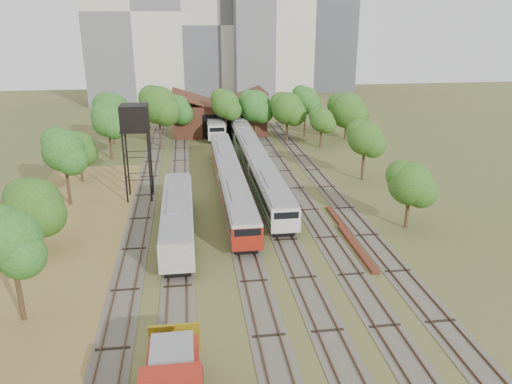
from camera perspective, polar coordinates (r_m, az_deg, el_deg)
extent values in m
plane|color=#475123|center=(37.86, 3.50, -12.33)|extent=(240.00, 240.00, 0.00)
cube|color=brown|center=(45.66, -21.63, -7.87)|extent=(14.00, 60.00, 0.04)
cube|color=#4C473D|center=(60.14, -12.55, -0.36)|extent=(2.60, 80.00, 0.06)
cube|color=#472D1E|center=(60.18, -13.23, -0.31)|extent=(0.08, 80.00, 0.14)
cube|color=#472D1E|center=(60.05, -11.87, -0.25)|extent=(0.08, 80.00, 0.14)
cube|color=#4C473D|center=(59.92, -8.74, -0.19)|extent=(2.60, 80.00, 0.06)
cube|color=#472D1E|center=(59.91, -9.43, -0.14)|extent=(0.08, 80.00, 0.14)
cube|color=#472D1E|center=(59.88, -8.06, -0.07)|extent=(0.08, 80.00, 0.14)
cube|color=#4C473D|center=(60.08, -3.02, 0.08)|extent=(2.60, 80.00, 0.06)
cube|color=#472D1E|center=(60.00, -3.70, 0.13)|extent=(0.08, 80.00, 0.14)
cube|color=#472D1E|center=(60.11, -2.34, 0.19)|extent=(0.08, 80.00, 0.14)
cube|color=#4C473D|center=(60.52, 0.76, 0.25)|extent=(2.60, 80.00, 0.06)
cube|color=#472D1E|center=(60.40, 0.09, 0.30)|extent=(0.08, 80.00, 0.14)
cube|color=#472D1E|center=(60.60, 1.43, 0.36)|extent=(0.08, 80.00, 0.14)
cube|color=#4C473D|center=(61.22, 4.46, 0.42)|extent=(2.60, 80.00, 0.06)
cube|color=#472D1E|center=(61.05, 3.81, 0.47)|extent=(0.08, 80.00, 0.14)
cube|color=#472D1E|center=(61.35, 5.12, 0.53)|extent=(0.08, 80.00, 0.14)
cube|color=#4C473D|center=(62.17, 8.07, 0.58)|extent=(2.60, 80.00, 0.06)
cube|color=#472D1E|center=(61.96, 7.43, 0.63)|extent=(0.08, 80.00, 0.14)
cube|color=#472D1E|center=(62.34, 8.71, 0.69)|extent=(0.08, 80.00, 0.14)
cube|color=black|center=(51.33, -2.11, -2.95)|extent=(2.06, 15.64, 0.75)
cube|color=beige|center=(50.76, -2.13, -1.34)|extent=(2.71, 17.00, 2.34)
cube|color=black|center=(50.66, -2.14, -1.05)|extent=(2.77, 15.64, 0.80)
cube|color=slate|center=(50.30, -2.15, 0.08)|extent=(2.50, 16.66, 0.34)
cube|color=maroon|center=(51.00, -2.12, -2.03)|extent=(2.77, 16.66, 0.42)
cube|color=maroon|center=(43.06, -0.97, -5.44)|extent=(2.75, 0.25, 2.11)
cube|color=black|center=(67.78, -3.63, 2.63)|extent=(2.06, 15.64, 0.75)
cube|color=beige|center=(67.35, -3.66, 3.89)|extent=(2.71, 17.00, 2.34)
cube|color=black|center=(67.28, -3.67, 4.12)|extent=(2.77, 15.64, 0.80)
cube|color=slate|center=(67.01, -3.69, 4.99)|extent=(2.50, 16.66, 0.34)
cube|color=maroon|center=(67.53, -3.65, 3.36)|extent=(2.77, 16.66, 0.42)
cube|color=black|center=(54.79, 1.71, -1.46)|extent=(2.09, 15.64, 0.76)
cube|color=beige|center=(54.25, 1.73, 0.09)|extent=(2.76, 17.00, 2.38)
cube|color=black|center=(54.15, 1.73, 0.37)|extent=(2.82, 15.64, 0.81)
cube|color=slate|center=(53.81, 1.74, 1.45)|extent=(2.54, 16.66, 0.34)
cube|color=#175D1F|center=(54.47, 1.72, -0.58)|extent=(2.82, 16.66, 0.43)
cube|color=beige|center=(46.54, 3.45, -3.46)|extent=(2.80, 0.25, 2.14)
cube|color=black|center=(71.23, -0.62, 3.51)|extent=(2.09, 15.64, 0.76)
cube|color=beige|center=(70.82, -0.63, 4.73)|extent=(2.76, 17.00, 2.38)
cube|color=black|center=(70.75, -0.63, 4.95)|extent=(2.82, 15.64, 0.81)
cube|color=slate|center=(70.49, -0.63, 5.80)|extent=(2.54, 16.66, 0.34)
cube|color=#175D1F|center=(70.99, -0.62, 4.21)|extent=(2.82, 16.66, 0.43)
cube|color=black|center=(88.08, -2.08, 6.60)|extent=(2.09, 15.64, 0.76)
cube|color=beige|center=(87.75, -2.09, 7.60)|extent=(2.76, 17.00, 2.38)
cube|color=black|center=(87.69, -2.09, 7.78)|extent=(2.82, 15.64, 0.81)
cube|color=slate|center=(87.48, -2.10, 8.47)|extent=(2.54, 16.66, 0.34)
cube|color=#175D1F|center=(87.89, -2.09, 7.17)|extent=(2.82, 16.66, 0.43)
cube|color=black|center=(89.78, -4.77, 6.80)|extent=(2.16, 14.72, 0.79)
cube|color=beige|center=(89.44, -4.80, 7.81)|extent=(2.85, 16.00, 2.46)
cube|color=black|center=(89.38, -4.81, 8.00)|extent=(2.91, 14.72, 0.84)
cube|color=slate|center=(89.17, -4.83, 8.70)|extent=(2.62, 15.68, 0.35)
cube|color=#175D1F|center=(89.58, -4.79, 7.38)|extent=(2.91, 15.68, 0.44)
cube|color=beige|center=(81.71, -4.47, 6.62)|extent=(2.89, 0.25, 2.21)
cube|color=maroon|center=(28.73, -9.38, -19.82)|extent=(2.79, 4.40, 1.68)
cube|color=gold|center=(31.27, -9.27, -16.26)|extent=(3.02, 0.20, 2.01)
cube|color=slate|center=(26.97, -9.63, -17.85)|extent=(2.23, 3.60, 0.22)
cube|color=black|center=(48.47, -8.85, -4.56)|extent=(2.18, 16.56, 0.79)
cube|color=gray|center=(47.84, -8.95, -2.77)|extent=(2.87, 18.00, 2.47)
cube|color=black|center=(47.73, -8.97, -2.44)|extent=(2.93, 16.56, 0.84)
cube|color=slate|center=(47.33, -9.04, -1.18)|extent=(2.64, 17.64, 0.36)
cylinder|color=black|center=(57.06, -14.75, 2.56)|extent=(0.20, 0.20, 7.95)
cylinder|color=black|center=(56.78, -12.06, 2.69)|extent=(0.20, 0.20, 7.95)
cylinder|color=black|center=(59.62, -14.48, 3.30)|extent=(0.20, 0.20, 7.95)
cylinder|color=black|center=(59.36, -11.90, 3.43)|extent=(0.20, 0.20, 7.95)
cube|color=black|center=(57.21, -13.61, 6.92)|extent=(3.13, 3.13, 0.20)
cube|color=black|center=(56.93, -13.73, 8.33)|extent=(2.98, 2.98, 2.68)
cube|color=#5E281A|center=(46.30, 11.42, -6.23)|extent=(0.65, 9.71, 0.32)
cube|color=#5E281A|center=(51.67, 9.46, -3.36)|extent=(0.51, 8.14, 0.26)
cube|color=#3D1C16|center=(91.32, -4.26, 8.54)|extent=(16.00, 11.00, 5.50)
cube|color=#3D1C16|center=(90.58, -6.88, 10.51)|extent=(8.45, 11.55, 2.96)
cube|color=#3D1C16|center=(91.08, -1.76, 10.69)|extent=(8.45, 11.55, 2.96)
cube|color=black|center=(86.09, -4.00, 7.50)|extent=(6.40, 0.15, 4.12)
cylinder|color=#382616|center=(38.10, -25.46, -10.05)|extent=(0.36, 0.36, 4.74)
sphere|color=#264B14|center=(36.56, -26.29, -5.01)|extent=(4.12, 4.12, 4.12)
cylinder|color=#382616|center=(48.62, -23.67, -4.34)|extent=(0.36, 0.36, 3.34)
sphere|color=#264B14|center=(47.71, -24.09, -1.49)|extent=(5.06, 5.06, 5.06)
cylinder|color=#382616|center=(58.87, -20.69, 0.88)|extent=(0.36, 0.36, 4.90)
sphere|color=#264B14|center=(57.87, -21.14, 4.44)|extent=(4.55, 4.55, 4.55)
cylinder|color=#382616|center=(66.90, -19.35, 2.55)|extent=(0.36, 0.36, 3.48)
sphere|color=#264B14|center=(66.22, -19.61, 4.78)|extent=(4.14, 4.14, 4.14)
cylinder|color=#382616|center=(76.64, -16.30, 5.30)|extent=(0.36, 0.36, 4.46)
sphere|color=#264B14|center=(75.92, -16.55, 7.82)|extent=(4.72, 4.72, 4.72)
cylinder|color=#382616|center=(85.43, -15.99, 6.70)|extent=(0.36, 0.36, 4.39)
sphere|color=#264B14|center=(84.79, -16.21, 8.94)|extent=(5.78, 5.78, 5.78)
cylinder|color=#382616|center=(81.75, -10.91, 6.89)|extent=(0.36, 0.36, 5.32)
sphere|color=#264B14|center=(80.98, -11.09, 9.72)|extent=(5.95, 5.95, 5.95)
cylinder|color=#382616|center=(86.33, -8.94, 7.25)|extent=(0.36, 0.36, 4.12)
sphere|color=#264B14|center=(85.73, -9.05, 9.33)|extent=(4.77, 4.77, 4.77)
cylinder|color=#382616|center=(84.29, -3.46, 7.43)|extent=(0.36, 0.36, 4.91)
sphere|color=#264B14|center=(83.59, -3.52, 9.98)|extent=(4.58, 4.58, 4.58)
cylinder|color=#382616|center=(86.50, -0.11, 7.59)|extent=(0.36, 0.36, 4.35)
sphere|color=#264B14|center=(85.88, -0.11, 9.79)|extent=(5.43, 5.43, 5.43)
cylinder|color=#382616|center=(84.30, 3.55, 7.25)|extent=(0.36, 0.36, 4.38)
sphere|color=#264B14|center=(83.66, 3.60, 9.52)|extent=(5.35, 5.35, 5.35)
cylinder|color=#382616|center=(87.97, 5.62, 7.94)|extent=(0.36, 0.36, 5.08)
sphere|color=#264B14|center=(87.28, 5.71, 10.46)|extent=(4.36, 4.36, 4.36)
cylinder|color=#382616|center=(87.23, 10.22, 7.24)|extent=(0.36, 0.36, 3.92)
sphere|color=#264B14|center=(86.66, 10.34, 9.20)|extent=(6.05, 6.05, 6.05)
cylinder|color=#382616|center=(51.36, 16.91, -2.05)|extent=(0.36, 0.36, 3.69)
sphere|color=#264B14|center=(50.43, 17.22, 0.97)|extent=(4.31, 4.31, 4.31)
cylinder|color=#382616|center=(65.18, 12.14, 3.19)|extent=(0.36, 0.36, 4.35)
sphere|color=#264B14|center=(64.35, 12.35, 6.06)|extent=(4.34, 4.34, 4.34)
cylinder|color=#382616|center=(80.84, 7.43, 6.28)|extent=(0.36, 0.36, 3.51)
sphere|color=#264B14|center=(80.27, 7.52, 8.16)|extent=(3.80, 3.80, 3.80)
cube|color=beige|center=(127.03, -13.82, 19.39)|extent=(22.00, 16.00, 42.00)
cube|color=beige|center=(131.81, -4.36, 18.53)|extent=(20.00, 18.00, 36.00)
cube|color=#47494F|center=(147.35, 8.49, 16.92)|extent=(12.00, 12.00, 28.00)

